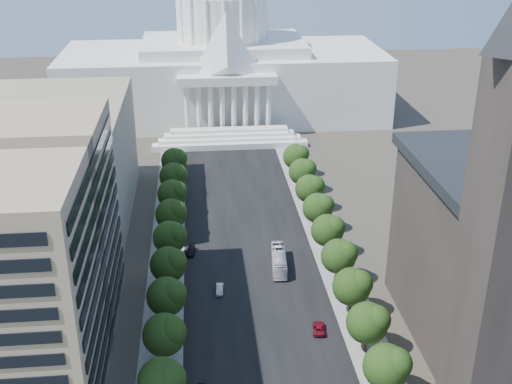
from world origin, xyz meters
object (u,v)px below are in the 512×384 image
object	(u,v)px
car_dark_b	(191,251)
city_bus	(279,260)
car_silver	(220,289)
car_red	(319,328)

from	to	relation	value
car_dark_b	city_bus	bearing A→B (deg)	-14.76
car_silver	car_dark_b	xyz separation A→B (m)	(-6.01, 17.00, -0.02)
car_dark_b	city_bus	xyz separation A→B (m)	(19.71, -8.12, 1.15)
car_red	car_dark_b	size ratio (longest dim) A/B	1.03
car_silver	car_red	bearing A→B (deg)	-36.49
car_dark_b	city_bus	world-z (taller)	city_bus
car_red	car_silver	bearing A→B (deg)	-32.36
car_dark_b	city_bus	size ratio (longest dim) A/B	0.36
car_silver	car_red	world-z (taller)	car_silver
car_dark_b	car_silver	bearing A→B (deg)	-62.92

